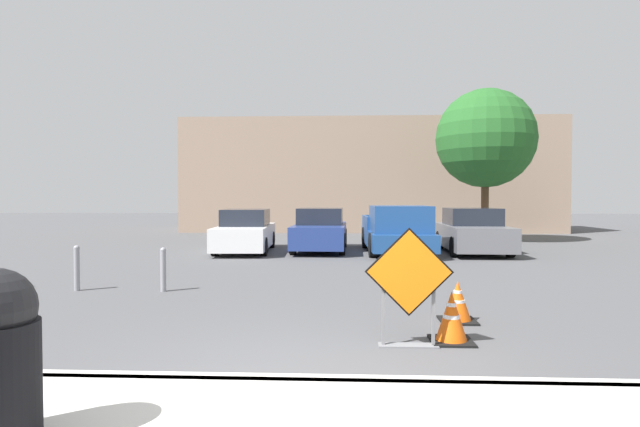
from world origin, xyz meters
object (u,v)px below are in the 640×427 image
parked_car_nearest (246,232)px  bollard_second (77,267)px  road_closed_sign (409,282)px  traffic_cone_second (458,302)px  parked_car_third (472,232)px  parked_car_second (320,231)px  bollard_nearest (163,268)px  pickup_truck (397,232)px  traffic_cone_nearest (451,317)px

parked_car_nearest → bollard_second: size_ratio=4.90×
road_closed_sign → bollard_second: road_closed_sign is taller
traffic_cone_second → parked_car_nearest: size_ratio=0.14×
traffic_cone_second → parked_car_third: (2.68, 9.66, 0.41)m
parked_car_nearest → bollard_second: (-1.92, -7.54, -0.19)m
parked_car_second → parked_car_third: bearing=176.3°
traffic_cone_second → bollard_nearest: (-5.28, 2.19, 0.17)m
pickup_truck → bollard_nearest: bearing=51.4°
traffic_cone_second → bollard_second: 7.38m
parked_car_third → bollard_nearest: parked_car_third is taller
road_closed_sign → parked_car_second: parked_car_second is taller
pickup_truck → parked_car_third: pickup_truck is taller
bollard_nearest → bollard_second: (-1.76, 0.00, 0.02)m
bollard_nearest → bollard_second: bearing=180.0°
traffic_cone_nearest → bollard_second: bearing=154.0°
traffic_cone_nearest → pickup_truck: 10.46m
bollard_second → parked_car_nearest: bearing=75.7°
parked_car_nearest → traffic_cone_nearest: bearing=111.0°
traffic_cone_nearest → parked_car_second: size_ratio=0.15×
traffic_cone_second → bollard_second: bearing=162.7°
pickup_truck → bollard_second: pickup_truck is taller
traffic_cone_second → traffic_cone_nearest: bearing=-106.7°
road_closed_sign → parked_car_nearest: road_closed_sign is taller
traffic_cone_nearest → parked_car_nearest: (-4.80, 10.82, 0.36)m
pickup_truck → parked_car_second: bearing=-17.8°
parked_car_second → pickup_truck: pickup_truck is taller
pickup_truck → bollard_second: size_ratio=5.63×
pickup_truck → parked_car_third: 2.61m
parked_car_nearest → parked_car_second: 2.63m
road_closed_sign → bollard_second: size_ratio=1.63×
road_closed_sign → parked_car_third: (3.58, 11.00, -0.11)m
parked_car_second → traffic_cone_second: bearing=105.3°
traffic_cone_second → pickup_truck: 9.38m
bollard_nearest → parked_car_second: bearing=70.8°
traffic_cone_second → parked_car_second: size_ratio=0.14×
road_closed_sign → traffic_cone_nearest: (0.58, 0.26, -0.49)m
bollard_nearest → parked_car_third: bearing=43.2°
road_closed_sign → traffic_cone_second: road_closed_sign is taller
road_closed_sign → traffic_cone_nearest: size_ratio=2.27×
traffic_cone_nearest → bollard_nearest: 5.94m
pickup_truck → parked_car_nearest: bearing=-5.8°
parked_car_third → parked_car_second: bearing=-3.8°
road_closed_sign → bollard_second: (-6.14, 3.53, -0.33)m
parked_car_nearest → pickup_truck: size_ratio=0.87×
parked_car_second → pickup_truck: (2.61, -0.75, 0.03)m
road_closed_sign → parked_car_third: 11.57m
parked_car_second → bollard_second: 9.13m
parked_car_second → parked_car_third: parked_car_third is taller
road_closed_sign → bollard_nearest: size_ratio=1.70×
traffic_cone_nearest → traffic_cone_second: (0.33, 1.08, -0.02)m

